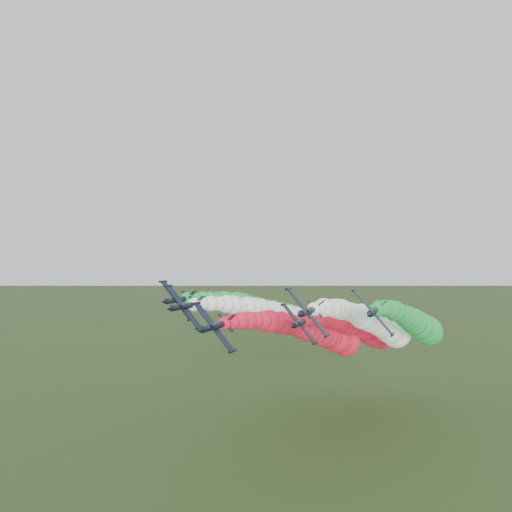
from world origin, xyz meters
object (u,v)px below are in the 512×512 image
(jet_inner_right, at_px, (378,325))
(jet_outer_right, at_px, (417,325))
(jet_outer_left, at_px, (284,316))
(jet_trail, at_px, (363,330))
(jet_inner_left, at_px, (294,320))
(jet_lead, at_px, (321,334))

(jet_inner_right, height_order, jet_outer_right, jet_inner_right)
(jet_outer_left, relative_size, jet_trail, 1.01)
(jet_outer_left, distance_m, jet_outer_right, 40.75)
(jet_inner_right, distance_m, jet_outer_right, 14.08)
(jet_inner_right, distance_m, jet_outer_left, 32.19)
(jet_inner_left, distance_m, jet_trail, 24.45)
(jet_lead, distance_m, jet_trail, 24.63)
(jet_lead, relative_size, jet_outer_left, 1.00)
(jet_inner_left, height_order, jet_inner_right, jet_inner_left)
(jet_inner_left, bearing_deg, jet_lead, -36.03)
(jet_lead, xyz_separation_m, jet_outer_left, (-15.99, 16.58, 2.78))
(jet_trail, bearing_deg, jet_lead, -109.35)
(jet_inner_left, height_order, jet_outer_right, jet_inner_left)
(jet_outer_left, xyz_separation_m, jet_outer_right, (40.74, 0.20, -1.07))
(jet_lead, bearing_deg, jet_inner_left, 143.97)
(jet_inner_right, xyz_separation_m, jet_trail, (-6.58, 16.26, -4.02))
(jet_inner_left, xyz_separation_m, jet_outer_left, (-6.13, 9.42, 0.24))
(jet_inner_left, bearing_deg, jet_trail, 41.67)
(jet_lead, xyz_separation_m, jet_trail, (8.14, 23.18, -1.63))
(jet_inner_left, xyz_separation_m, jet_trail, (18.00, 16.02, -4.16))
(jet_outer_left, xyz_separation_m, jet_trail, (24.13, 6.60, -4.41))
(jet_lead, distance_m, jet_outer_left, 23.20)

